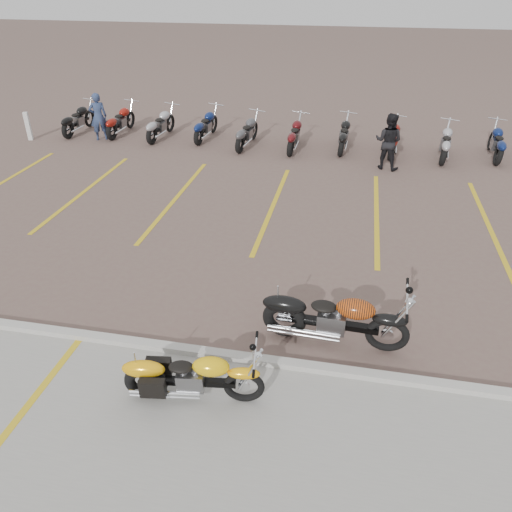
# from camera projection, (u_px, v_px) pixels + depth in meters

# --- Properties ---
(ground) EXTENTS (100.00, 100.00, 0.00)m
(ground) POSITION_uv_depth(u_px,v_px,m) (239.00, 289.00, 9.85)
(ground) COLOR brown
(ground) RESTS_ON ground
(concrete_apron) EXTENTS (60.00, 5.00, 0.01)m
(concrete_apron) POSITION_uv_depth(u_px,v_px,m) (154.00, 493.00, 6.04)
(concrete_apron) COLOR #9E9B93
(concrete_apron) RESTS_ON ground
(curb) EXTENTS (60.00, 0.18, 0.12)m
(curb) POSITION_uv_depth(u_px,v_px,m) (211.00, 353.00, 8.13)
(curb) COLOR #ADAAA3
(curb) RESTS_ON ground
(parking_stripes) EXTENTS (38.00, 5.50, 0.01)m
(parking_stripes) POSITION_uv_depth(u_px,v_px,m) (273.00, 206.00, 13.24)
(parking_stripes) COLOR gold
(parking_stripes) RESTS_ON ground
(yellow_cruiser) EXTENTS (2.04, 0.44, 0.84)m
(yellow_cruiser) POSITION_uv_depth(u_px,v_px,m) (191.00, 378.00, 7.15)
(yellow_cruiser) COLOR black
(yellow_cruiser) RESTS_ON ground
(flame_cruiser) EXTENTS (2.43, 0.38, 1.00)m
(flame_cruiser) POSITION_uv_depth(u_px,v_px,m) (331.00, 319.00, 8.22)
(flame_cruiser) COLOR black
(flame_cruiser) RESTS_ON ground
(person_a) EXTENTS (0.73, 0.65, 1.67)m
(person_a) POSITION_uv_depth(u_px,v_px,m) (98.00, 117.00, 17.89)
(person_a) COLOR navy
(person_a) RESTS_ON ground
(person_b) EXTENTS (1.00, 0.89, 1.72)m
(person_b) POSITION_uv_depth(u_px,v_px,m) (388.00, 141.00, 15.29)
(person_b) COLOR black
(person_b) RESTS_ON ground
(bollard) EXTENTS (0.19, 0.19, 1.00)m
(bollard) POSITION_uv_depth(u_px,v_px,m) (28.00, 126.00, 18.03)
(bollard) COLOR silver
(bollard) RESTS_ON ground
(bg_bike_row) EXTENTS (15.61, 2.04, 1.10)m
(bg_bike_row) POSITION_uv_depth(u_px,v_px,m) (271.00, 130.00, 17.44)
(bg_bike_row) COLOR black
(bg_bike_row) RESTS_ON ground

